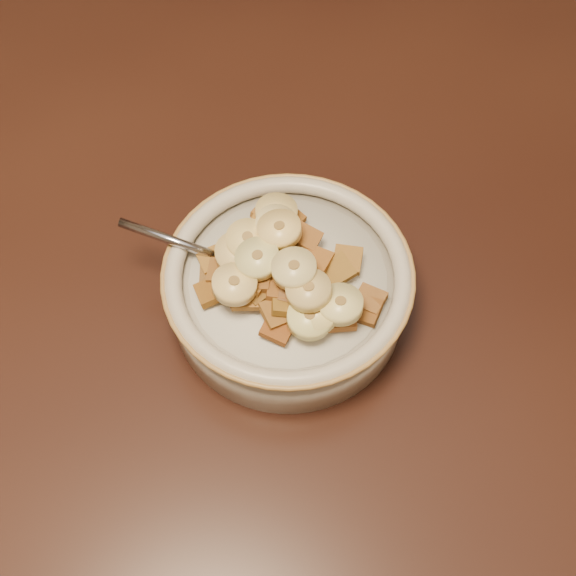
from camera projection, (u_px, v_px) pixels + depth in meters
name	position (u px, v px, depth m)	size (l,w,h in m)	color
table	(12.00, 388.00, 0.60)	(1.40, 0.90, 0.04)	black
cereal_bowl	(288.00, 294.00, 0.59)	(0.17, 0.17, 0.04)	#B2A998
milk	(288.00, 280.00, 0.58)	(0.14, 0.14, 0.00)	silver
spoon	(251.00, 268.00, 0.58)	(0.03, 0.04, 0.01)	#9697A6
cereal_square_0	(273.00, 229.00, 0.58)	(0.02, 0.02, 0.01)	brown
cereal_square_1	(269.00, 213.00, 0.60)	(0.02, 0.02, 0.01)	brown
cereal_square_2	(334.00, 309.00, 0.55)	(0.02, 0.02, 0.01)	brown
cereal_square_3	(306.00, 238.00, 0.57)	(0.02, 0.02, 0.01)	brown
cereal_square_4	(328.00, 299.00, 0.56)	(0.02, 0.02, 0.01)	brown
cereal_square_5	(281.00, 289.00, 0.55)	(0.02, 0.02, 0.01)	#995626
cereal_square_6	(243.00, 284.00, 0.56)	(0.02, 0.02, 0.01)	#905F18
cereal_square_7	(313.00, 302.00, 0.55)	(0.02, 0.02, 0.01)	#986725
cereal_square_8	(257.00, 279.00, 0.55)	(0.02, 0.02, 0.01)	brown
cereal_square_9	(369.00, 300.00, 0.56)	(0.02, 0.02, 0.01)	#97612A
cereal_square_10	(366.00, 310.00, 0.56)	(0.02, 0.02, 0.01)	brown
cereal_square_11	(338.00, 270.00, 0.57)	(0.02, 0.02, 0.01)	brown
cereal_square_12	(285.00, 231.00, 0.58)	(0.02, 0.02, 0.01)	brown
cereal_square_13	(250.00, 253.00, 0.57)	(0.02, 0.02, 0.01)	brown
cereal_square_14	(259.00, 290.00, 0.55)	(0.02, 0.02, 0.01)	brown
cereal_square_15	(286.00, 303.00, 0.55)	(0.02, 0.02, 0.01)	brown
cereal_square_16	(243.00, 266.00, 0.57)	(0.02, 0.02, 0.01)	brown
cereal_square_17	(278.00, 328.00, 0.55)	(0.02, 0.02, 0.01)	brown
cereal_square_18	(348.00, 260.00, 0.57)	(0.02, 0.02, 0.01)	brown
cereal_square_19	(214.00, 277.00, 0.57)	(0.02, 0.02, 0.01)	brown
cereal_square_20	(253.00, 244.00, 0.57)	(0.02, 0.02, 0.01)	brown
cereal_square_21	(246.00, 296.00, 0.55)	(0.02, 0.02, 0.01)	#995821
cereal_square_22	(294.00, 291.00, 0.55)	(0.02, 0.02, 0.01)	brown
cereal_square_23	(253.00, 280.00, 0.55)	(0.02, 0.02, 0.01)	brown
cereal_square_24	(277.00, 312.00, 0.55)	(0.02, 0.02, 0.01)	brown
cereal_square_25	(213.00, 260.00, 0.58)	(0.02, 0.02, 0.01)	brown
cereal_square_26	(263.00, 225.00, 0.59)	(0.02, 0.02, 0.01)	#96631F
cereal_square_27	(211.00, 291.00, 0.56)	(0.02, 0.02, 0.01)	brown
cereal_square_28	(222.00, 271.00, 0.57)	(0.02, 0.02, 0.01)	brown
cereal_square_29	(316.00, 260.00, 0.56)	(0.02, 0.02, 0.01)	#9A501E
cereal_square_30	(341.00, 317.00, 0.55)	(0.02, 0.02, 0.01)	#94582E
cereal_square_31	(288.00, 219.00, 0.59)	(0.02, 0.02, 0.01)	brown
banana_slice_0	(316.00, 312.00, 0.54)	(0.03, 0.03, 0.01)	#FBD878
banana_slice_1	(248.00, 240.00, 0.56)	(0.03, 0.03, 0.01)	#EDD378
banana_slice_2	(279.00, 230.00, 0.56)	(0.03, 0.03, 0.01)	#FFD57B
banana_slice_3	(237.00, 253.00, 0.56)	(0.03, 0.03, 0.01)	#D6BB7A
banana_slice_4	(277.00, 226.00, 0.57)	(0.03, 0.03, 0.01)	#DEC980
banana_slice_5	(235.00, 284.00, 0.54)	(0.03, 0.03, 0.01)	tan
banana_slice_6	(276.00, 212.00, 0.59)	(0.03, 0.03, 0.01)	#F4DA7C
banana_slice_7	(294.00, 269.00, 0.54)	(0.03, 0.03, 0.01)	#F4DB87
banana_slice_8	(309.00, 290.00, 0.54)	(0.03, 0.03, 0.01)	tan
banana_slice_9	(310.00, 318.00, 0.54)	(0.03, 0.03, 0.01)	#D1C87D
banana_slice_10	(258.00, 259.00, 0.55)	(0.03, 0.03, 0.01)	#C7C185
banana_slice_11	(340.00, 304.00, 0.54)	(0.03, 0.03, 0.01)	#D2BF6A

